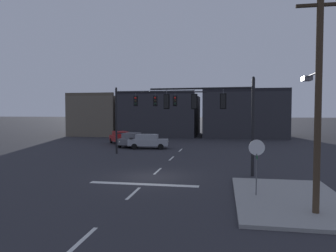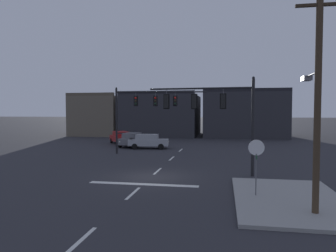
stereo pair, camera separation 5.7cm
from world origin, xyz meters
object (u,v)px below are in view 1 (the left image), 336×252
at_px(signal_mast_near_side, 217,109).
at_px(car_lot_middle, 148,141).
at_px(signal_mast_far_side, 148,106).
at_px(car_lot_nearside, 131,139).
at_px(utility_pole, 318,85).
at_px(car_lot_farside, 121,137).
at_px(stop_sign, 257,154).

relative_size(signal_mast_near_side, car_lot_middle, 1.50).
xyz_separation_m(signal_mast_near_side, car_lot_middle, (-7.91, 13.20, -3.48)).
bearing_deg(signal_mast_far_side, car_lot_nearside, 120.31).
bearing_deg(car_lot_middle, signal_mast_near_side, -59.07).
distance_m(signal_mast_far_side, utility_pole, 19.68).
xyz_separation_m(car_lot_nearside, car_lot_middle, (2.47, -1.77, 0.00)).
bearing_deg(car_lot_middle, car_lot_farside, 137.65).
bearing_deg(car_lot_farside, car_lot_middle, -42.35).
relative_size(car_lot_nearside, car_lot_farside, 0.98).
bearing_deg(car_lot_middle, utility_pole, -60.09).
bearing_deg(stop_sign, utility_pole, -46.86).
xyz_separation_m(stop_sign, car_lot_nearside, (-12.35, 20.33, -1.29)).
height_order(signal_mast_near_side, stop_sign, signal_mast_near_side).
distance_m(car_lot_nearside, car_lot_middle, 3.03).
relative_size(car_lot_nearside, car_lot_middle, 0.99).
bearing_deg(signal_mast_near_side, car_lot_farside, 125.75).
distance_m(signal_mast_far_side, car_lot_farside, 11.01).
height_order(signal_mast_near_side, car_lot_middle, signal_mast_near_side).
distance_m(car_lot_middle, car_lot_farside, 6.27).
height_order(signal_mast_near_side, car_lot_nearside, signal_mast_near_side).
xyz_separation_m(car_lot_middle, utility_pole, (11.95, -20.77, 4.35)).
bearing_deg(utility_pole, car_lot_nearside, 122.61).
bearing_deg(car_lot_farside, signal_mast_near_side, -54.25).
xyz_separation_m(signal_mast_near_side, signal_mast_far_side, (-6.81, 8.85, 0.37)).
relative_size(signal_mast_near_side, car_lot_farside, 1.49).
bearing_deg(stop_sign, car_lot_farside, 122.50).
height_order(stop_sign, car_lot_farside, stop_sign).
bearing_deg(car_lot_farside, car_lot_nearside, -48.60).
relative_size(signal_mast_near_side, utility_pole, 0.71).
distance_m(car_lot_nearside, utility_pole, 27.10).
bearing_deg(car_lot_farside, signal_mast_far_side, -56.19).
bearing_deg(car_lot_nearside, signal_mast_far_side, -59.69).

